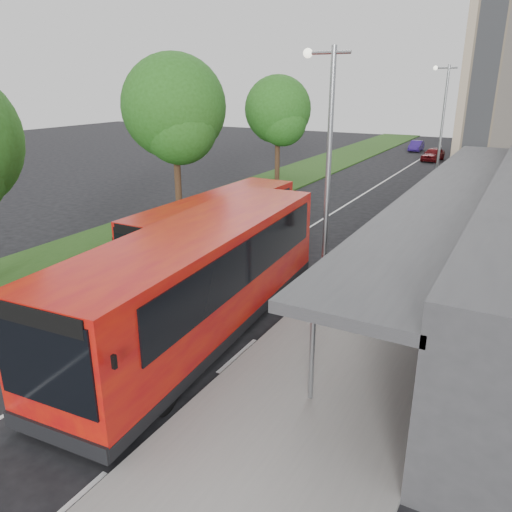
{
  "coord_description": "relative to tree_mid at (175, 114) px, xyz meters",
  "views": [
    {
      "loc": [
        9.6,
        -12.36,
        7.19
      ],
      "look_at": [
        1.79,
        1.81,
        1.5
      ],
      "focal_mm": 35.0,
      "sensor_mm": 36.0,
      "label": 1
    }
  ],
  "objects": [
    {
      "name": "ground",
      "position": [
        7.01,
        -9.05,
        -5.57
      ],
      "size": [
        120.0,
        120.0,
        0.0
      ],
      "primitive_type": "plane",
      "color": "black",
      "rests_on": "ground"
    },
    {
      "name": "pavement",
      "position": [
        13.01,
        10.95,
        -5.5
      ],
      "size": [
        5.0,
        80.0,
        0.15
      ],
      "primitive_type": "cube",
      "color": "gray",
      "rests_on": "ground"
    },
    {
      "name": "grass_verge",
      "position": [
        0.01,
        10.95,
        -5.52
      ],
      "size": [
        5.0,
        80.0,
        0.1
      ],
      "primitive_type": "cube",
      "color": "#1F4014",
      "rests_on": "ground"
    },
    {
      "name": "lane_centre_line",
      "position": [
        7.01,
        5.95,
        -5.57
      ],
      "size": [
        0.12,
        70.0,
        0.01
      ],
      "primitive_type": "cube",
      "color": "silver",
      "rests_on": "ground"
    },
    {
      "name": "kerb_dashes",
      "position": [
        10.31,
        9.95,
        -5.57
      ],
      "size": [
        0.12,
        56.0,
        0.01
      ],
      "color": "silver",
      "rests_on": "ground"
    },
    {
      "name": "tree_mid",
      "position": [
        0.0,
        0.0,
        0.0
      ],
      "size": [
        5.37,
        5.37,
        8.63
      ],
      "color": "#372316",
      "rests_on": "ground"
    },
    {
      "name": "tree_far",
      "position": [
        0.0,
        12.0,
        -0.63
      ],
      "size": [
        4.77,
        4.77,
        7.66
      ],
      "color": "#372316",
      "rests_on": "ground"
    },
    {
      "name": "lamp_post_near",
      "position": [
        11.13,
        -7.05,
        -0.85
      ],
      "size": [
        1.44,
        0.28,
        8.0
      ],
      "color": "gray",
      "rests_on": "pavement"
    },
    {
      "name": "lamp_post_far",
      "position": [
        11.13,
        12.95,
        -0.85
      ],
      "size": [
        1.44,
        0.28,
        8.0
      ],
      "color": "gray",
      "rests_on": "pavement"
    },
    {
      "name": "bus_main",
      "position": [
        8.66,
        -10.37,
        -3.88
      ],
      "size": [
        3.77,
        11.81,
        3.3
      ],
      "rotation": [
        0.0,
        0.0,
        0.07
      ],
      "color": "red",
      "rests_on": "ground"
    },
    {
      "name": "bus_second",
      "position": [
        5.68,
        -4.86,
        -4.18
      ],
      "size": [
        2.61,
        9.62,
        2.71
      ],
      "rotation": [
        0.0,
        0.0,
        -0.01
      ],
      "color": "red",
      "rests_on": "ground"
    },
    {
      "name": "litter_bin",
      "position": [
        12.37,
        1.63,
        -5.0
      ],
      "size": [
        0.53,
        0.53,
        0.83
      ],
      "primitive_type": "cylinder",
      "rotation": [
        0.0,
        0.0,
        -0.15
      ],
      "color": "#341D15",
      "rests_on": "pavement"
    },
    {
      "name": "bollard",
      "position": [
        11.78,
        7.76,
        -4.94
      ],
      "size": [
        0.16,
        0.16,
        0.96
      ],
      "primitive_type": "cylinder",
      "rotation": [
        0.0,
        0.0,
        -0.04
      ],
      "color": "yellow",
      "rests_on": "pavement"
    },
    {
      "name": "car_near",
      "position": [
        8.24,
        28.6,
        -4.95
      ],
      "size": [
        1.87,
        3.79,
        1.24
      ],
      "primitive_type": "imported",
      "rotation": [
        0.0,
        0.0,
        -0.11
      ],
      "color": "#570C0F",
      "rests_on": "ground"
    },
    {
      "name": "car_far",
      "position": [
        5.35,
        34.93,
        -5.02
      ],
      "size": [
        1.24,
        3.36,
        1.1
      ],
      "primitive_type": "imported",
      "rotation": [
        0.0,
        0.0,
        0.03
      ],
      "color": "navy",
      "rests_on": "ground"
    }
  ]
}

